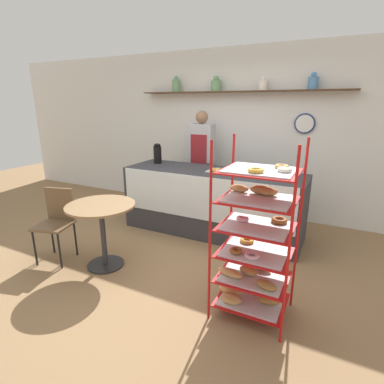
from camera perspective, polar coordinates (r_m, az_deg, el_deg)
name	(u,v)px	position (r m, az deg, el deg)	size (l,w,h in m)	color
ground_plane	(179,262)	(3.71, -2.50, -13.13)	(14.00, 14.00, 0.00)	olive
back_wall	(239,133)	(5.16, 8.86, 11.09)	(10.00, 0.30, 2.70)	white
display_counter	(212,202)	(4.35, 3.85, -1.91)	(2.56, 0.79, 0.93)	#333338
pastry_rack	(254,244)	(2.66, 11.73, -9.61)	(0.65, 0.53, 1.58)	#B71414
person_worker	(201,159)	(4.99, 1.81, 6.27)	(0.40, 0.23, 1.73)	#282833
cafe_table	(102,220)	(3.54, -16.80, -5.11)	(0.76, 0.76, 0.76)	#262628
cafe_chair	(57,217)	(3.95, -24.34, -4.34)	(0.47, 0.47, 0.87)	black
coffee_carafe	(158,154)	(4.77, -6.59, 7.28)	(0.13, 0.13, 0.31)	black
donut_tray_counter	(223,171)	(4.17, 5.83, 4.10)	(0.47, 0.28, 0.05)	white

